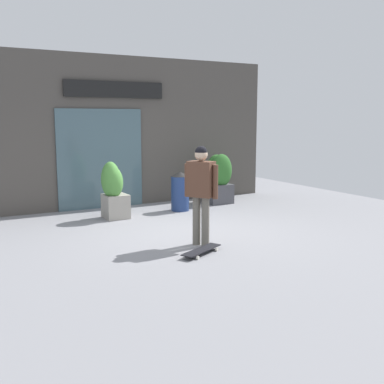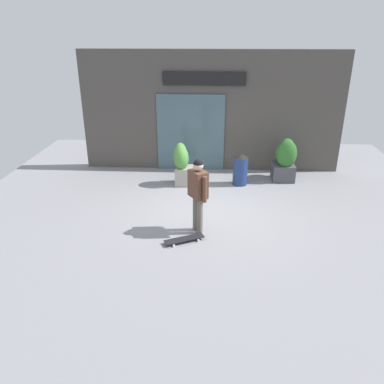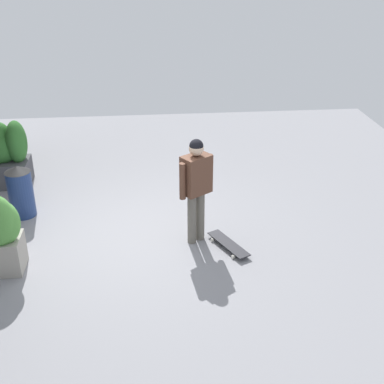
{
  "view_description": "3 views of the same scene",
  "coord_description": "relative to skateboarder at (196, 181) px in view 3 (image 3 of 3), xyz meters",
  "views": [
    {
      "loc": [
        -3.96,
        -7.42,
        2.06
      ],
      "look_at": [
        -0.34,
        -0.91,
        0.88
      ],
      "focal_mm": 43.77,
      "sensor_mm": 36.0,
      "label": 1
    },
    {
      "loc": [
        0.08,
        -8.13,
        4.0
      ],
      "look_at": [
        -0.34,
        -0.91,
        0.88
      ],
      "focal_mm": 35.58,
      "sensor_mm": 36.0,
      "label": 2
    },
    {
      "loc": [
        -6.7,
        -0.3,
        4.08
      ],
      "look_at": [
        -0.34,
        -0.91,
        0.88
      ],
      "focal_mm": 47.31,
      "sensor_mm": 36.0,
      "label": 3
    }
  ],
  "objects": [
    {
      "name": "ground_plane",
      "position": [
        0.21,
        0.98,
        -0.99
      ],
      "size": [
        12.0,
        12.0,
        0.0
      ],
      "primitive_type": "plane",
      "color": "gray"
    },
    {
      "name": "skateboarder",
      "position": [
        0.0,
        0.0,
        0.0
      ],
      "size": [
        0.44,
        0.5,
        1.62
      ],
      "rotation": [
        0.0,
        0.0,
        -2.55
      ],
      "color": "#666056",
      "rests_on": "ground_plane"
    },
    {
      "name": "skateboard",
      "position": [
        -0.25,
        -0.46,
        -0.92
      ],
      "size": [
        0.83,
        0.55,
        0.08
      ],
      "rotation": [
        0.0,
        0.0,
        -2.68
      ],
      "color": "black",
      "rests_on": "ground_plane"
    },
    {
      "name": "planter_box_left",
      "position": [
        -0.55,
        2.64,
        -0.34
      ],
      "size": [
        0.53,
        0.56,
        1.19
      ],
      "color": "gray",
      "rests_on": "ground_plane"
    },
    {
      "name": "planter_box_right",
      "position": [
        2.31,
        3.2,
        -0.35
      ],
      "size": [
        0.61,
        0.78,
        1.21
      ],
      "color": "#47474C",
      "rests_on": "ground_plane"
    },
    {
      "name": "trash_bin",
      "position": [
        1.05,
        2.75,
        -0.54
      ],
      "size": [
        0.41,
        0.41,
        0.88
      ],
      "color": "navy",
      "rests_on": "ground_plane"
    }
  ]
}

